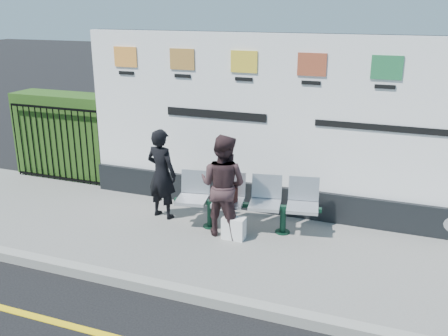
% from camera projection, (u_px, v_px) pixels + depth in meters
% --- Properties ---
extents(pavement, '(14.00, 3.00, 0.12)m').
position_uv_depth(pavement, '(252.00, 248.00, 7.49)').
color(pavement, slate).
rests_on(pavement, ground).
extents(kerb, '(14.00, 0.18, 0.14)m').
position_uv_depth(kerb, '(215.00, 300.00, 6.16)').
color(kerb, gray).
rests_on(kerb, ground).
extents(billboard, '(8.00, 0.30, 3.00)m').
position_uv_depth(billboard, '(309.00, 142.00, 8.10)').
color(billboard, black).
rests_on(billboard, pavement).
extents(hedge, '(2.35, 0.70, 1.70)m').
position_uv_depth(hedge, '(70.00, 135.00, 10.36)').
color(hedge, '#274B16').
rests_on(hedge, pavement).
extents(railing, '(2.05, 0.06, 1.54)m').
position_uv_depth(railing, '(56.00, 144.00, 9.98)').
color(railing, black).
rests_on(railing, pavement).
extents(bench, '(2.29, 0.96, 0.48)m').
position_uv_depth(bench, '(246.00, 216.00, 7.90)').
color(bench, '#B3B6BC').
rests_on(bench, pavement).
extents(woman_left, '(0.61, 0.46, 1.52)m').
position_uv_depth(woman_left, '(162.00, 174.00, 8.24)').
color(woman_left, black).
rests_on(woman_left, pavement).
extents(woman_right, '(0.84, 0.69, 1.60)m').
position_uv_depth(woman_right, '(223.00, 185.00, 7.61)').
color(woman_right, '#362325').
rests_on(woman_right, pavement).
extents(handbag_brown, '(0.32, 0.20, 0.23)m').
position_uv_depth(handbag_brown, '(228.00, 194.00, 7.84)').
color(handbag_brown, black).
rests_on(handbag_brown, bench).
extents(carrier_bag_white, '(0.34, 0.21, 0.34)m').
position_uv_depth(carrier_bag_white, '(234.00, 228.00, 7.62)').
color(carrier_bag_white, white).
rests_on(carrier_bag_white, pavement).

